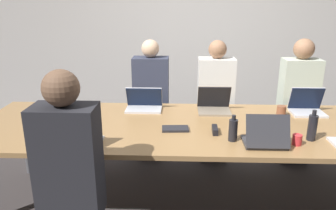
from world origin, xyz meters
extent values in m
plane|color=#383333|center=(0.00, 0.00, 0.00)|extent=(24.00, 24.00, 0.00)
cube|color=#BCB7B2|center=(0.00, 2.02, 1.40)|extent=(12.00, 0.06, 2.80)
cube|color=#9E7547|center=(0.00, 0.00, 0.74)|extent=(4.03, 1.24, 0.04)
cylinder|color=#4C4C51|center=(-1.84, 0.44, 0.36)|extent=(0.08, 0.08, 0.72)
cube|color=silver|center=(1.05, 0.33, 0.77)|extent=(0.31, 0.24, 0.02)
cube|color=silver|center=(1.05, 0.42, 0.89)|extent=(0.32, 0.09, 0.23)
cube|color=#0F1933|center=(1.05, 0.41, 0.89)|extent=(0.31, 0.08, 0.23)
cube|color=#2D2D38|center=(1.13, 0.84, 0.23)|extent=(0.32, 0.24, 0.45)
cube|color=beige|center=(1.13, 0.84, 0.83)|extent=(0.40, 0.24, 0.76)
sphere|color=#9E7051|center=(1.13, 0.84, 1.32)|extent=(0.22, 0.22, 0.22)
cylinder|color=brown|center=(0.78, 0.29, 0.80)|extent=(0.09, 0.09, 0.09)
cube|color=silver|center=(-0.56, 0.38, 0.77)|extent=(0.35, 0.22, 0.02)
cube|color=silver|center=(-0.56, 0.45, 0.88)|extent=(0.36, 0.10, 0.21)
cube|color=#0F1933|center=(-0.56, 0.44, 0.88)|extent=(0.35, 0.10, 0.20)
cube|color=#2D2D38|center=(-0.53, 0.89, 0.23)|extent=(0.32, 0.24, 0.45)
cube|color=#33384C|center=(-0.53, 0.89, 0.83)|extent=(0.40, 0.24, 0.76)
sphere|color=beige|center=(-0.53, 0.89, 1.31)|extent=(0.20, 0.20, 0.20)
cube|color=silver|center=(-0.94, -0.42, 0.77)|extent=(0.30, 0.21, 0.02)
cube|color=silver|center=(-0.94, -0.49, 0.88)|extent=(0.31, 0.10, 0.20)
cube|color=#0F1933|center=(-0.94, -0.48, 0.87)|extent=(0.30, 0.10, 0.20)
cube|color=#232328|center=(-0.90, -0.88, 0.83)|extent=(0.40, 0.24, 0.76)
sphere|color=brown|center=(-0.90, -0.88, 1.32)|extent=(0.23, 0.23, 0.23)
cube|color=#333338|center=(0.46, -0.38, 0.77)|extent=(0.31, 0.25, 0.02)
cube|color=#333338|center=(0.46, -0.47, 0.89)|extent=(0.32, 0.11, 0.24)
cube|color=black|center=(0.46, -0.46, 0.89)|extent=(0.31, 0.10, 0.23)
cylinder|color=red|center=(0.70, -0.39, 0.80)|extent=(0.07, 0.07, 0.08)
cylinder|color=black|center=(0.23, -0.33, 0.84)|extent=(0.07, 0.07, 0.17)
cylinder|color=black|center=(0.23, -0.33, 0.95)|extent=(0.03, 0.03, 0.04)
cylinder|color=black|center=(0.85, -0.29, 0.86)|extent=(0.07, 0.07, 0.20)
cylinder|color=black|center=(0.85, -0.29, 0.98)|extent=(0.03, 0.03, 0.04)
cube|color=gray|center=(0.14, 0.35, 0.77)|extent=(0.32, 0.25, 0.02)
cube|color=gray|center=(0.14, 0.43, 0.90)|extent=(0.32, 0.12, 0.24)
cube|color=black|center=(0.14, 0.42, 0.89)|extent=(0.32, 0.11, 0.23)
cube|color=#2D2D38|center=(0.21, 0.85, 0.23)|extent=(0.32, 0.24, 0.45)
cube|color=silver|center=(0.21, 0.85, 0.83)|extent=(0.40, 0.24, 0.76)
sphere|color=#9E7051|center=(0.21, 0.85, 1.31)|extent=(0.20, 0.20, 0.20)
cube|color=black|center=(0.10, -0.17, 0.78)|extent=(0.05, 0.15, 0.05)
cube|color=#232328|center=(-0.23, -0.12, 0.77)|extent=(0.23, 0.14, 0.02)
camera|label=1|loc=(-0.19, -2.72, 1.81)|focal=35.00mm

